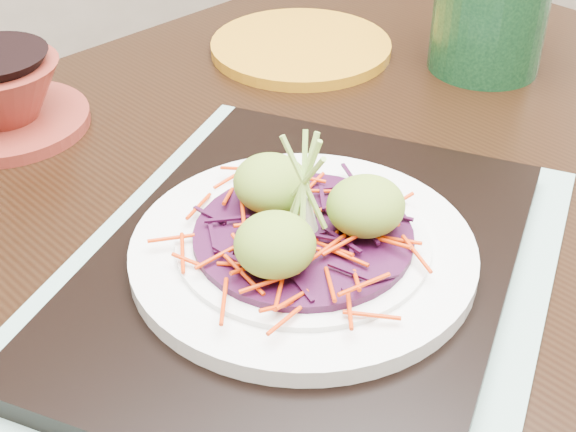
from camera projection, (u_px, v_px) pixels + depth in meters
dining_table at (271, 317)px, 0.75m from camera, size 1.39×1.04×0.79m
placemat at (303, 279)px, 0.63m from camera, size 0.59×0.56×0.00m
serving_tray at (303, 268)px, 0.62m from camera, size 0.51×0.48×0.02m
white_plate at (303, 249)px, 0.61m from camera, size 0.26×0.26×0.02m
cabbage_bed at (303, 236)px, 0.60m from camera, size 0.17×0.17×0.01m
carrot_julienne at (303, 227)px, 0.60m from camera, size 0.20×0.20×0.01m
guacamole_scoops at (304, 211)px, 0.59m from camera, size 0.14×0.13×0.05m
scallion_garnish at (304, 187)px, 0.58m from camera, size 0.06×0.06×0.09m
terracotta_bowl_set at (2, 99)px, 0.81m from camera, size 0.19×0.19×0.07m
yellow_plate at (301, 47)px, 0.97m from camera, size 0.29×0.29×0.01m
green_jar at (491, 6)px, 0.90m from camera, size 0.13×0.13×0.15m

